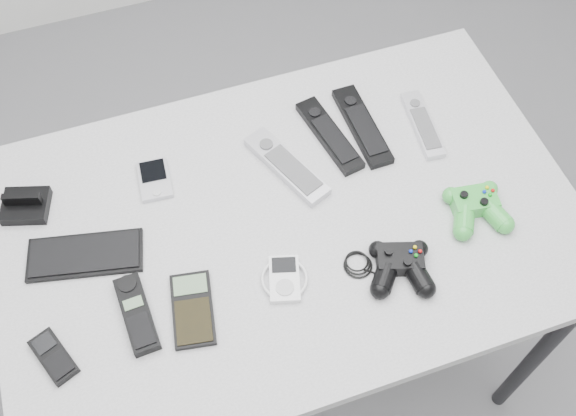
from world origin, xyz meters
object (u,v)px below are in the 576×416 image
object	(u,v)px
pda	(155,180)
remote_black_b	(362,125)
mobile_phone	(53,356)
remote_silver_b	(423,124)
mp3_player	(284,279)
desk	(288,236)
pda_keyboard	(85,255)
controller_green	(476,206)
calculator	(193,309)
remote_silver_a	(286,166)
cordless_handset	(137,314)
controller_black	(401,265)
remote_black_a	(329,135)

from	to	relation	value
pda	remote_black_b	bearing A→B (deg)	3.45
remote_black_b	mobile_phone	distance (m)	0.81
remote_silver_b	mp3_player	xyz separation A→B (m)	(-0.42, -0.27, -0.00)
desk	pda_keyboard	xyz separation A→B (m)	(-0.41, 0.05, 0.08)
desk	controller_green	distance (m)	0.40
pda	calculator	size ratio (longest dim) A/B	0.67
remote_black_b	controller_green	distance (m)	0.31
desk	mp3_player	distance (m)	0.16
mobile_phone	remote_silver_a	bearing A→B (deg)	4.39
remote_silver_a	cordless_handset	xyz separation A→B (m)	(-0.38, -0.23, 0.00)
mobile_phone	cordless_handset	distance (m)	0.17
pda	remote_black_b	size ratio (longest dim) A/B	0.44
pda	controller_black	distance (m)	0.55
remote_silver_b	remote_silver_a	bearing A→B (deg)	-172.00
remote_silver_b	pda_keyboard	bearing A→B (deg)	-167.75
mp3_player	mobile_phone	bearing A→B (deg)	-162.20
remote_black_b	remote_silver_b	bearing A→B (deg)	-18.06
desk	pda	bearing A→B (deg)	142.85
calculator	cordless_handset	bearing A→B (deg)	176.96
cordless_handset	remote_silver_b	bearing A→B (deg)	16.05
cordless_handset	mp3_player	size ratio (longest dim) A/B	1.63
pda	controller_black	size ratio (longest dim) A/B	0.47
pda_keyboard	remote_black_a	size ratio (longest dim) A/B	1.04
calculator	mp3_player	size ratio (longest dim) A/B	1.55
remote_silver_a	mobile_phone	xyz separation A→B (m)	(-0.54, -0.27, -0.00)
remote_black_a	remote_silver_a	bearing A→B (deg)	-167.18
remote_silver_b	cordless_handset	distance (m)	0.75
mobile_phone	calculator	bearing A→B (deg)	-19.92
pda_keyboard	pda	distance (m)	0.22
calculator	pda_keyboard	bearing A→B (deg)	143.06
mp3_player	remote_black_a	bearing A→B (deg)	71.70
remote_black_b	controller_black	bearing A→B (deg)	-101.49
pda_keyboard	remote_silver_a	world-z (taller)	remote_silver_a
remote_black_b	cordless_handset	size ratio (longest dim) A/B	1.43
cordless_handset	calculator	bearing A→B (deg)	-15.78
remote_silver_b	mobile_phone	world-z (taller)	remote_silver_b
desk	remote_silver_b	size ratio (longest dim) A/B	6.36
pda	cordless_handset	xyz separation A→B (m)	(-0.10, -0.29, 0.00)
pda_keyboard	controller_green	world-z (taller)	controller_green
desk	remote_black_a	xyz separation A→B (m)	(0.16, 0.17, 0.08)
remote_silver_b	controller_green	distance (m)	0.24
cordless_handset	controller_black	xyz separation A→B (m)	(0.51, -0.07, 0.01)
remote_black_b	remote_silver_b	size ratio (longest dim) A/B	1.21
mp3_player	cordless_handset	bearing A→B (deg)	-167.60
pda	mobile_phone	xyz separation A→B (m)	(-0.26, -0.33, 0.00)
remote_silver_a	cordless_handset	distance (m)	0.45
remote_silver_b	mobile_phone	bearing A→B (deg)	-156.32
pda_keyboard	remote_silver_a	size ratio (longest dim) A/B	1.02
remote_silver_b	controller_black	xyz separation A→B (m)	(-0.20, -0.32, 0.01)
remote_black_b	cordless_handset	distance (m)	0.64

